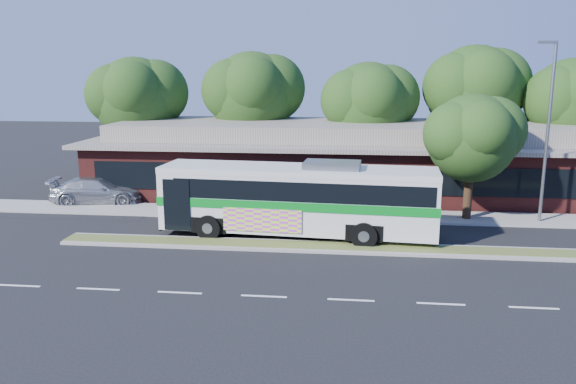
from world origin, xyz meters
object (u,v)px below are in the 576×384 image
object	(u,v)px
transit_bus	(299,195)
sedan	(97,190)
sidewalk_tree	(478,136)
lamp_post	(547,128)

from	to	relation	value
transit_bus	sedan	xyz separation A→B (m)	(-12.38, 5.41, -1.23)
transit_bus	sidewalk_tree	xyz separation A→B (m)	(8.79, 3.91, 2.40)
sedan	sidewalk_tree	world-z (taller)	sidewalk_tree
lamp_post	sidewalk_tree	distance (m)	3.29
lamp_post	transit_bus	distance (m)	12.89
transit_bus	sedan	bearing A→B (deg)	160.64
lamp_post	sedan	distance (m)	24.82
lamp_post	sidewalk_tree	world-z (taller)	lamp_post
sidewalk_tree	transit_bus	bearing A→B (deg)	-155.99
sedan	sidewalk_tree	bearing A→B (deg)	-103.39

